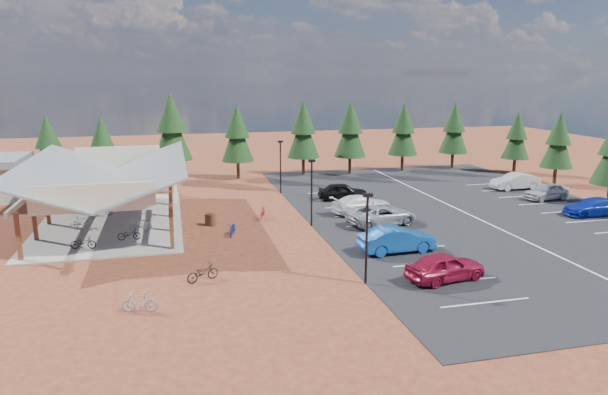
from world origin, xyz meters
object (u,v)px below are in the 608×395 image
at_px(bike_0, 83,242).
at_px(bike_1, 81,222).
at_px(car_2, 382,215).
at_px(car_8, 547,191).
at_px(car_3, 362,204).
at_px(bike_15, 263,212).
at_px(bike_3, 84,204).
at_px(bike_4, 129,234).
at_px(car_7, 593,207).
at_px(trash_bin_0, 212,220).
at_px(bike_pavilion, 108,174).
at_px(bike_5, 140,225).
at_px(bike_12, 203,273).
at_px(lamp_post_1, 312,188).
at_px(car_0, 445,267).
at_px(bike_7, 135,196).
at_px(bike_6, 125,203).
at_px(lamp_post_0, 367,232).
at_px(lamp_post_2, 280,163).
at_px(car_4, 343,191).
at_px(car_9, 515,181).
at_px(car_1, 397,239).
at_px(trash_bin_1, 209,220).
at_px(bike_14, 233,229).
at_px(bike_2, 102,210).
at_px(bike_13, 140,302).

relative_size(bike_0, bike_1, 1.11).
height_order(car_2, car_8, car_2).
distance_m(car_2, car_3, 3.66).
bearing_deg(bike_15, bike_3, -1.10).
bearing_deg(bike_4, car_7, -91.47).
xyz_separation_m(trash_bin_0, car_8, (30.69, 1.51, 0.34)).
xyz_separation_m(bike_pavilion, car_3, (20.01, -2.39, -3.02)).
relative_size(bike_3, car_3, 0.29).
xyz_separation_m(bike_5, bike_15, (9.44, 2.02, -0.14)).
relative_size(trash_bin_0, bike_12, 0.48).
bearing_deg(car_2, lamp_post_1, 67.29).
bearing_deg(car_0, bike_7, 26.44).
bearing_deg(bike_6, lamp_post_0, -144.40).
height_order(bike_6, bike_15, bike_6).
distance_m(lamp_post_2, trash_bin_0, 12.80).
bearing_deg(bike_1, car_2, -102.31).
height_order(bike_0, car_4, car_4).
height_order(bike_1, bike_3, bike_3).
bearing_deg(car_8, bike_pavilion, -102.27).
xyz_separation_m(bike_15, car_3, (8.23, -0.73, 0.35)).
relative_size(bike_7, car_9, 0.31).
relative_size(lamp_post_2, car_3, 0.98).
bearing_deg(car_1, car_3, -10.29).
distance_m(trash_bin_1, car_4, 13.85).
bearing_deg(bike_4, car_2, -89.49).
distance_m(lamp_post_2, bike_14, 14.62).
relative_size(bike_4, bike_14, 0.83).
distance_m(bike_3, bike_12, 20.72).
xyz_separation_m(bike_3, bike_6, (3.37, -0.50, -0.02)).
bearing_deg(bike_1, car_7, -99.74).
height_order(lamp_post_1, trash_bin_1, lamp_post_1).
bearing_deg(car_0, car_1, -3.44).
xyz_separation_m(bike_3, car_1, (21.44, -16.66, 0.32)).
distance_m(bike_15, car_8, 26.53).
relative_size(bike_1, bike_15, 1.00).
distance_m(bike_4, bike_12, 9.82).
bearing_deg(bike_0, bike_4, -56.00).
relative_size(bike_6, bike_15, 1.10).
distance_m(lamp_post_2, bike_2, 16.93).
bearing_deg(bike_13, bike_0, -146.64).
distance_m(bike_2, car_1, 24.27).
distance_m(bike_pavilion, car_4, 20.40).
bearing_deg(car_2, lamp_post_0, 142.34).
distance_m(lamp_post_0, bike_13, 12.29).
xyz_separation_m(trash_bin_1, car_2, (12.96, -3.10, 0.36)).
xyz_separation_m(lamp_post_0, car_0, (4.48, -0.66, -2.14)).
distance_m(trash_bin_0, bike_0, 9.58).
relative_size(car_2, car_4, 1.23).
relative_size(bike_12, bike_14, 1.01).
relative_size(bike_6, car_2, 0.30).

